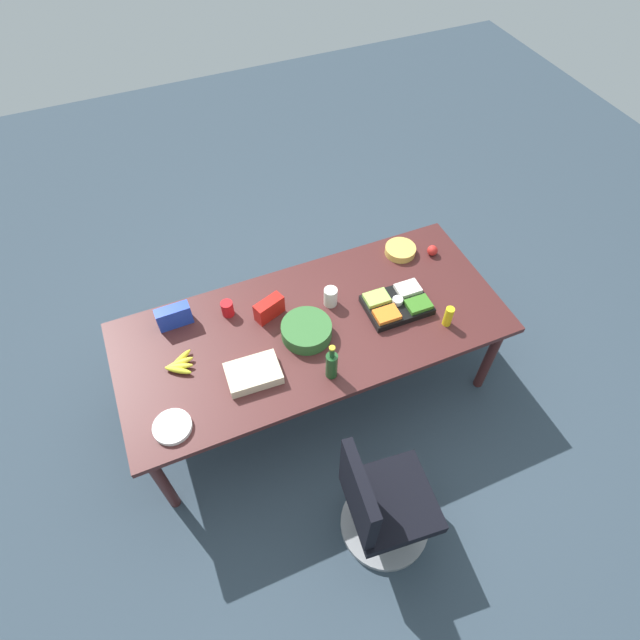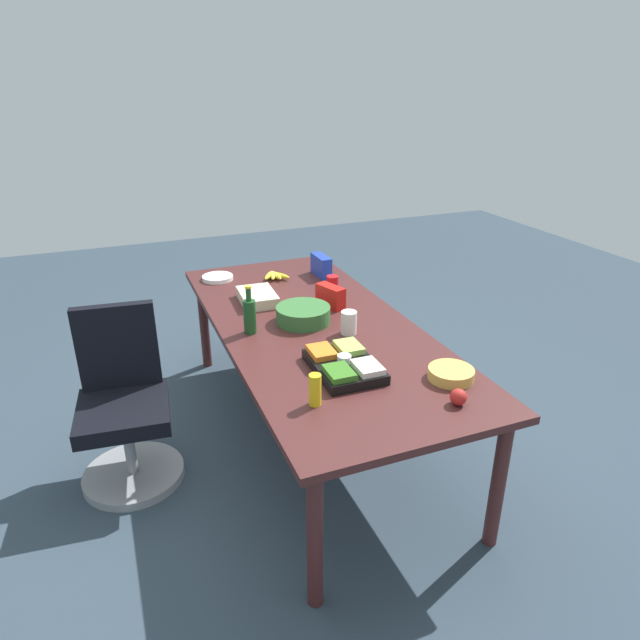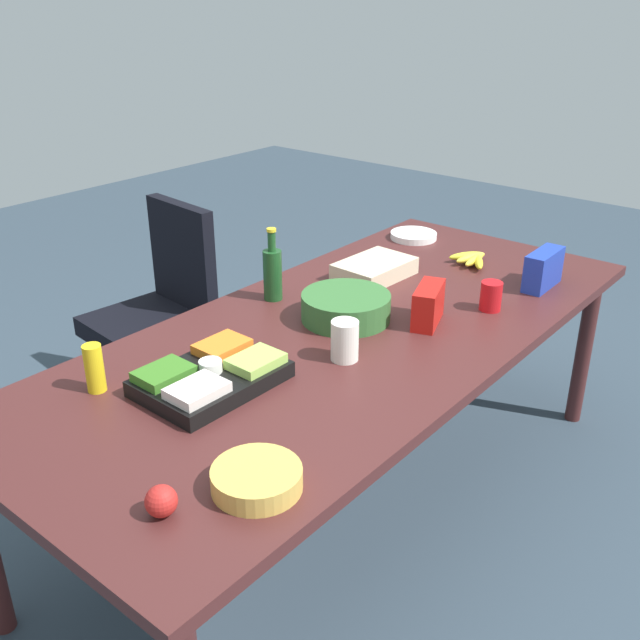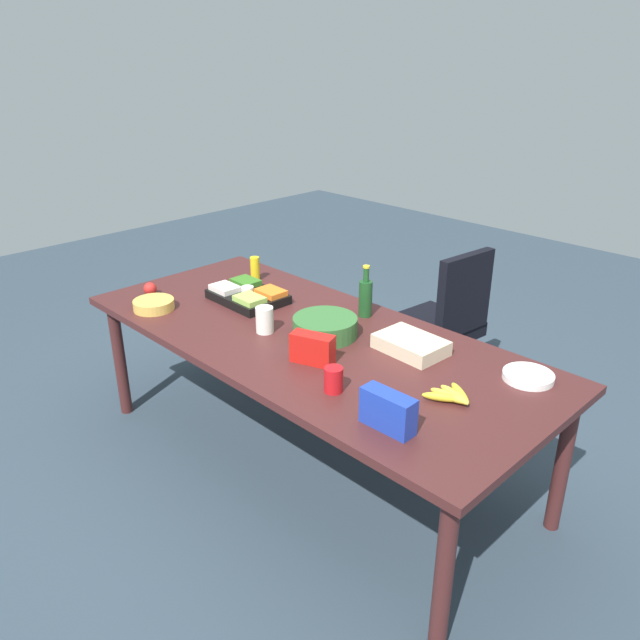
% 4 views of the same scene
% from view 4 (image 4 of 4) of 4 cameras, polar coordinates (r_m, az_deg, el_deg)
% --- Properties ---
extents(ground_plane, '(10.00, 10.00, 0.00)m').
position_cam_4_polar(ground_plane, '(3.53, -0.91, -12.72)').
color(ground_plane, '#32404E').
extents(conference_table, '(2.53, 1.10, 0.77)m').
position_cam_4_polar(conference_table, '(3.16, -0.99, -2.43)').
color(conference_table, '#461F1E').
rests_on(conference_table, ground).
extents(office_chair, '(0.56, 0.56, 0.98)m').
position_cam_4_polar(office_chair, '(4.06, 10.81, -1.64)').
color(office_chair, gray).
rests_on(office_chair, ground).
extents(chip_bag_red, '(0.22, 0.14, 0.14)m').
position_cam_4_polar(chip_bag_red, '(2.84, -0.69, -2.63)').
color(chip_bag_red, red).
rests_on(chip_bag_red, conference_table).
extents(banana_bunch, '(0.19, 0.20, 0.04)m').
position_cam_4_polar(banana_bunch, '(2.62, 11.92, -6.74)').
color(banana_bunch, yellow).
rests_on(banana_bunch, conference_table).
extents(wine_bottle, '(0.08, 0.08, 0.28)m').
position_cam_4_polar(wine_bottle, '(3.32, 4.18, 2.12)').
color(wine_bottle, '#1B4920').
rests_on(wine_bottle, conference_table).
extents(red_solo_cup, '(0.09, 0.09, 0.11)m').
position_cam_4_polar(red_solo_cup, '(2.61, 1.24, -5.46)').
color(red_solo_cup, red).
rests_on(red_solo_cup, conference_table).
extents(mayo_jar, '(0.09, 0.09, 0.13)m').
position_cam_4_polar(mayo_jar, '(3.15, -5.08, 0.02)').
color(mayo_jar, white).
rests_on(mayo_jar, conference_table).
extents(veggie_tray, '(0.43, 0.31, 0.09)m').
position_cam_4_polar(veggie_tray, '(3.57, -6.61, 2.30)').
color(veggie_tray, black).
rests_on(veggie_tray, conference_table).
extents(sheet_cake, '(0.33, 0.24, 0.07)m').
position_cam_4_polar(sheet_cake, '(2.98, 8.30, -2.25)').
color(sheet_cake, beige).
rests_on(sheet_cake, conference_table).
extents(apple_red, '(0.08, 0.08, 0.08)m').
position_cam_4_polar(apple_red, '(3.76, -15.26, 2.77)').
color(apple_red, red).
rests_on(apple_red, conference_table).
extents(mustard_bottle, '(0.07, 0.07, 0.15)m').
position_cam_4_polar(mustard_bottle, '(3.87, -5.96, 4.68)').
color(mustard_bottle, yellow).
rests_on(mustard_bottle, conference_table).
extents(chip_bag_blue, '(0.22, 0.08, 0.15)m').
position_cam_4_polar(chip_bag_blue, '(2.38, 6.23, -8.26)').
color(chip_bag_blue, '#1E3AB0').
rests_on(chip_bag_blue, conference_table).
extents(salad_bowl, '(0.41, 0.41, 0.10)m').
position_cam_4_polar(salad_bowl, '(3.11, 0.47, -0.63)').
color(salad_bowl, '#326630').
rests_on(salad_bowl, conference_table).
extents(chip_bowl, '(0.23, 0.23, 0.06)m').
position_cam_4_polar(chip_bowl, '(3.55, -14.95, 1.37)').
color(chip_bowl, gold).
rests_on(chip_bowl, conference_table).
extents(paper_plate_stack, '(0.26, 0.26, 0.03)m').
position_cam_4_polar(paper_plate_stack, '(2.87, 18.49, -4.90)').
color(paper_plate_stack, white).
rests_on(paper_plate_stack, conference_table).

